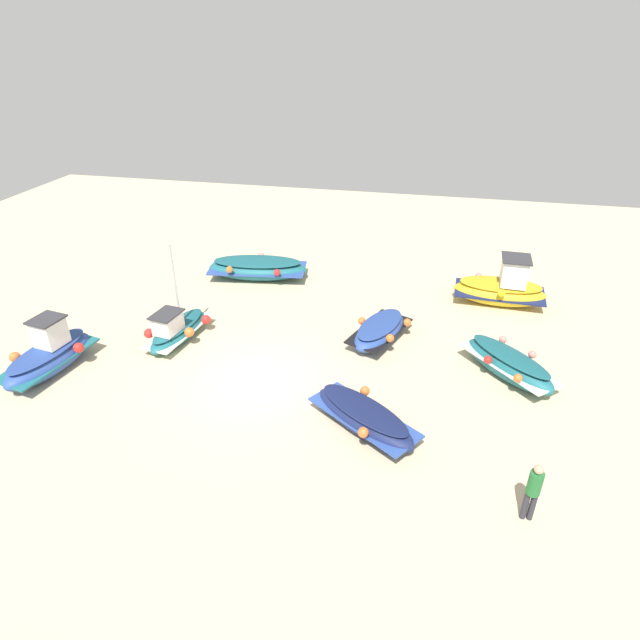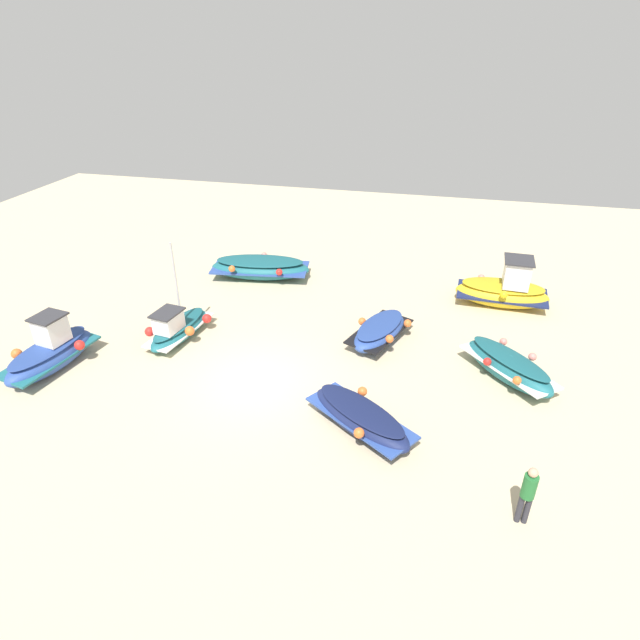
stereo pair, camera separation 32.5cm
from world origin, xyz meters
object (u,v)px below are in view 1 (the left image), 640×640
(fishing_boat_1, at_px, (364,417))
(fishing_boat_2, at_px, (177,329))
(fishing_boat_0, at_px, (380,331))
(fishing_boat_6, at_px, (509,364))
(fishing_boat_4, at_px, (502,288))
(fishing_boat_3, at_px, (49,355))
(fishing_boat_5, at_px, (258,268))
(person_walking, at_px, (533,489))

(fishing_boat_1, bearing_deg, fishing_boat_2, 9.97)
(fishing_boat_0, relative_size, fishing_boat_6, 0.99)
(fishing_boat_2, xyz_separation_m, fishing_boat_6, (-11.70, -0.20, 0.02))
(fishing_boat_4, bearing_deg, fishing_boat_6, -89.31)
(fishing_boat_1, relative_size, fishing_boat_3, 0.99)
(fishing_boat_3, distance_m, fishing_boat_5, 9.73)
(fishing_boat_0, height_order, fishing_boat_5, fishing_boat_5)
(fishing_boat_6, bearing_deg, fishing_boat_4, -44.92)
(fishing_boat_0, xyz_separation_m, fishing_boat_6, (-4.41, 1.40, 0.08))
(fishing_boat_4, bearing_deg, person_walking, -88.67)
(fishing_boat_3, height_order, fishing_boat_6, fishing_boat_3)
(fishing_boat_6, bearing_deg, fishing_boat_0, 29.51)
(fishing_boat_1, xyz_separation_m, fishing_boat_2, (7.42, -3.39, 0.06))
(fishing_boat_0, xyz_separation_m, fishing_boat_1, (-0.12, 4.98, 0.01))
(fishing_boat_1, height_order, person_walking, person_walking)
(fishing_boat_6, bearing_deg, fishing_boat_3, 58.21)
(fishing_boat_0, xyz_separation_m, fishing_boat_4, (-4.60, -4.07, 0.28))
(person_walking, bearing_deg, fishing_boat_4, 177.35)
(fishing_boat_1, xyz_separation_m, fishing_boat_3, (10.68, -0.64, 0.19))
(fishing_boat_4, height_order, person_walking, fishing_boat_4)
(fishing_boat_3, bearing_deg, fishing_boat_6, -69.83)
(fishing_boat_2, bearing_deg, fishing_boat_4, 123.96)
(fishing_boat_1, distance_m, fishing_boat_3, 10.70)
(fishing_boat_1, relative_size, person_walking, 2.15)
(fishing_boat_0, relative_size, fishing_boat_2, 0.90)
(fishing_boat_2, relative_size, fishing_boat_3, 1.02)
(fishing_boat_5, relative_size, person_walking, 2.85)
(fishing_boat_6, xyz_separation_m, person_walking, (0.08, 5.90, 0.47))
(fishing_boat_2, xyz_separation_m, person_walking, (-11.62, 5.70, 0.49))
(fishing_boat_2, height_order, fishing_boat_5, fishing_boat_2)
(fishing_boat_5, bearing_deg, person_walking, 124.00)
(fishing_boat_3, relative_size, person_walking, 2.18)
(fishing_boat_5, bearing_deg, fishing_boat_2, 71.11)
(fishing_boat_4, xyz_separation_m, fishing_boat_6, (0.19, 5.47, -0.20))
(fishing_boat_4, relative_size, person_walking, 2.28)
(fishing_boat_0, bearing_deg, fishing_boat_4, 152.25)
(fishing_boat_3, distance_m, fishing_boat_6, 15.25)
(fishing_boat_0, bearing_deg, person_walking, 51.43)
(fishing_boat_4, bearing_deg, fishing_boat_1, -113.63)
(fishing_boat_5, bearing_deg, fishing_boat_1, 115.94)
(fishing_boat_0, distance_m, fishing_boat_6, 4.63)
(fishing_boat_4, distance_m, person_walking, 11.38)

